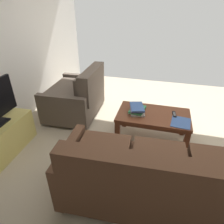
% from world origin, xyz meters
% --- Properties ---
extents(ground_plane, '(4.89, 5.38, 0.01)m').
position_xyz_m(ground_plane, '(0.00, 0.00, -0.00)').
color(ground_plane, '#B7A88E').
extents(sofa_main, '(2.01, 0.92, 0.87)m').
position_xyz_m(sofa_main, '(-0.06, 1.04, 0.38)').
color(sofa_main, black).
rests_on(sofa_main, ground).
extents(loveseat_near, '(0.92, 1.17, 0.91)m').
position_xyz_m(loveseat_near, '(1.48, -0.53, 0.38)').
color(loveseat_near, black).
rests_on(loveseat_near, ground).
extents(coffee_table, '(1.04, 0.62, 0.46)m').
position_xyz_m(coffee_table, '(0.08, -0.08, 0.39)').
color(coffee_table, brown).
rests_on(coffee_table, ground).
extents(tv_stand, '(0.46, 0.95, 0.46)m').
position_xyz_m(tv_stand, '(2.08, 0.74, 0.23)').
color(tv_stand, '#D8C666').
rests_on(tv_stand, ground).
extents(book_stack, '(0.27, 0.34, 0.11)m').
position_xyz_m(book_stack, '(0.32, -0.07, 0.52)').
color(book_stack, silver).
rests_on(book_stack, coffee_table).
extents(tv_remote, '(0.06, 0.16, 0.02)m').
position_xyz_m(tv_remote, '(-0.21, -0.13, 0.47)').
color(tv_remote, black).
rests_on(tv_remote, coffee_table).
extents(loose_magazine, '(0.28, 0.32, 0.01)m').
position_xyz_m(loose_magazine, '(-0.30, 0.05, 0.47)').
color(loose_magazine, '#385693').
rests_on(loose_magazine, coffee_table).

